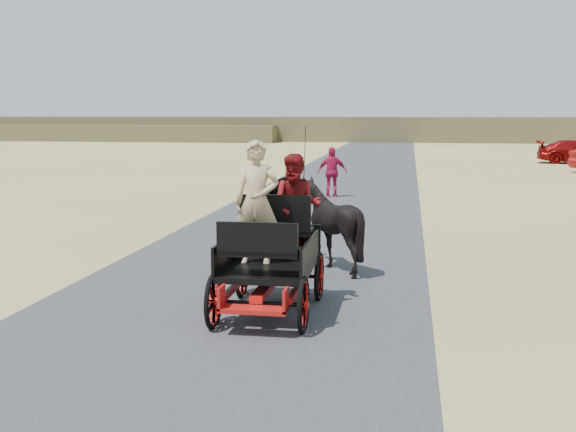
% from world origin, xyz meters
% --- Properties ---
extents(ground, '(140.00, 140.00, 0.00)m').
position_xyz_m(ground, '(0.00, 0.00, 0.00)').
color(ground, tan).
extents(road, '(6.00, 140.00, 0.01)m').
position_xyz_m(road, '(0.00, 0.00, 0.01)').
color(road, '#38383A').
rests_on(road, ground).
extents(ridge_far, '(140.00, 6.00, 2.40)m').
position_xyz_m(ridge_far, '(0.00, 62.00, 1.20)').
color(ridge_far, brown).
rests_on(ridge_far, ground).
extents(ridge_near, '(40.00, 4.00, 1.60)m').
position_xyz_m(ridge_near, '(-30.00, 58.00, 0.80)').
color(ridge_near, brown).
rests_on(ridge_near, ground).
extents(carriage, '(1.30, 2.40, 0.72)m').
position_xyz_m(carriage, '(0.66, -0.02, 0.36)').
color(carriage, black).
rests_on(carriage, ground).
extents(horse_left, '(0.91, 2.01, 1.70)m').
position_xyz_m(horse_left, '(0.11, 2.98, 0.85)').
color(horse_left, black).
rests_on(horse_left, ground).
extents(horse_right, '(1.37, 1.54, 1.70)m').
position_xyz_m(horse_right, '(1.21, 2.98, 0.85)').
color(horse_right, black).
rests_on(horse_right, ground).
extents(driver_man, '(0.66, 0.43, 1.80)m').
position_xyz_m(driver_man, '(0.46, 0.03, 1.62)').
color(driver_man, tan).
rests_on(driver_man, carriage).
extents(passenger_woman, '(0.77, 0.60, 1.58)m').
position_xyz_m(passenger_woman, '(0.96, 0.58, 1.51)').
color(passenger_woman, '#660C0F').
rests_on(passenger_woman, carriage).
extents(pedestrian, '(1.06, 0.56, 1.73)m').
position_xyz_m(pedestrian, '(0.03, 14.51, 0.86)').
color(pedestrian, '#AE1341').
rests_on(pedestrian, ground).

